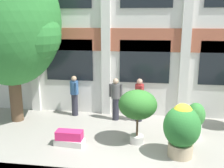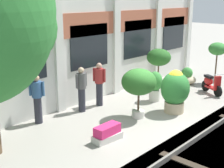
% 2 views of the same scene
% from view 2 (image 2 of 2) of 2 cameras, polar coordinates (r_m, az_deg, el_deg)
% --- Properties ---
extents(ground_plane, '(80.00, 80.00, 0.00)m').
position_cam_2_polar(ground_plane, '(10.98, 7.28, -6.50)').
color(ground_plane, '#9E998E').
extents(apartment_facade, '(15.81, 0.64, 7.54)m').
position_cam_2_polar(apartment_facade, '(12.38, -5.09, 13.95)').
color(apartment_facade, silver).
rests_on(apartment_facade, ground).
extents(potted_plant_square_trough, '(0.96, 0.49, 0.48)m').
position_cam_2_polar(potted_plant_square_trough, '(9.32, -0.87, -9.00)').
color(potted_plant_square_trough, beige).
rests_on(potted_plant_square_trough, ground).
extents(potted_plant_fluted_column, '(1.05, 1.05, 1.60)m').
position_cam_2_polar(potted_plant_fluted_column, '(11.55, 11.45, -0.97)').
color(potted_plant_fluted_column, tan).
rests_on(potted_plant_fluted_column, ground).
extents(potted_plant_wide_bowl, '(0.91, 0.91, 0.82)m').
position_cam_2_polar(potted_plant_wide_bowl, '(15.66, 13.50, 1.17)').
color(potted_plant_wide_bowl, tan).
rests_on(potted_plant_wide_bowl, ground).
extents(potted_plant_glazed_jar, '(0.62, 0.62, 1.23)m').
position_cam_2_polar(potted_plant_glazed_jar, '(12.75, 7.82, -0.12)').
color(potted_plant_glazed_jar, beige).
rests_on(potted_plant_glazed_jar, ground).
extents(potted_plant_terracotta_small, '(0.87, 0.87, 2.00)m').
position_cam_2_polar(potted_plant_terracotta_small, '(16.07, 18.71, 5.74)').
color(potted_plant_terracotta_small, gray).
rests_on(potted_plant_terracotta_small, ground).
extents(potted_plant_tall_urn, '(1.12, 1.12, 1.83)m').
position_cam_2_polar(potted_plant_tall_urn, '(14.56, 8.55, 4.69)').
color(potted_plant_tall_urn, '#B76647').
rests_on(potted_plant_tall_urn, ground).
extents(potted_plant_low_pan, '(1.21, 1.21, 1.75)m').
position_cam_2_polar(potted_plant_low_pan, '(10.77, 4.94, 0.17)').
color(potted_plant_low_pan, beige).
rests_on(potted_plant_low_pan, ground).
extents(scooter_near_curb, '(0.80, 1.25, 0.98)m').
position_cam_2_polar(scooter_near_curb, '(14.35, 17.64, 0.04)').
color(scooter_near_curb, black).
rests_on(scooter_near_curb, ground).
extents(resident_by_doorway, '(0.34, 0.50, 1.70)m').
position_cam_2_polar(resident_by_doorway, '(12.05, -2.34, 0.22)').
color(resident_by_doorway, '#282833').
rests_on(resident_by_doorway, ground).
extents(resident_watching_tracks, '(0.53, 0.34, 1.68)m').
position_cam_2_polar(resident_watching_tracks, '(11.45, -5.60, -0.73)').
color(resident_watching_tracks, '#282833').
rests_on(resident_watching_tracks, ground).
extents(resident_near_plants, '(0.36, 0.44, 1.67)m').
position_cam_2_polar(resident_near_plants, '(10.63, -13.51, -2.44)').
color(resident_near_plants, '#282833').
rests_on(resident_near_plants, ground).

